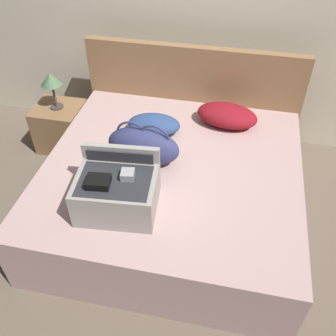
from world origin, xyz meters
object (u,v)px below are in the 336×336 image
(hard_case_large, at_px, (117,191))
(nightstand, at_px, (62,127))
(table_lamp, at_px, (51,81))
(pillow_center_head, at_px, (154,125))
(pillow_near_headboard, at_px, (227,115))
(duffel_bag, at_px, (143,146))
(bed, at_px, (172,190))

(hard_case_large, xyz_separation_m, nightstand, (-0.97, 1.13, -0.44))
(table_lamp, bearing_deg, pillow_center_head, -15.75)
(pillow_near_headboard, relative_size, table_lamp, 1.45)
(pillow_near_headboard, bearing_deg, nightstand, 178.57)
(pillow_center_head, height_order, nightstand, pillow_center_head)
(pillow_center_head, xyz_separation_m, table_lamp, (-1.01, 0.28, 0.13))
(hard_case_large, distance_m, pillow_near_headboard, 1.25)
(duffel_bag, height_order, table_lamp, duffel_bag)
(pillow_near_headboard, distance_m, pillow_center_head, 0.62)
(duffel_bag, relative_size, pillow_near_headboard, 1.09)
(pillow_center_head, bearing_deg, pillow_near_headboard, 23.26)
(pillow_near_headboard, bearing_deg, bed, -118.84)
(pillow_center_head, distance_m, table_lamp, 1.05)
(hard_case_large, xyz_separation_m, duffel_bag, (0.05, 0.48, 0.00))
(duffel_bag, relative_size, table_lamp, 1.59)
(duffel_bag, relative_size, nightstand, 1.25)
(table_lamp, bearing_deg, duffel_bag, -32.78)
(hard_case_large, xyz_separation_m, pillow_near_headboard, (0.61, 1.09, -0.06))
(duffel_bag, height_order, nightstand, duffel_bag)
(hard_case_large, bearing_deg, nightstand, 125.02)
(pillow_near_headboard, distance_m, table_lamp, 1.58)
(bed, bearing_deg, nightstand, 151.72)
(hard_case_large, relative_size, duffel_bag, 0.98)
(nightstand, bearing_deg, hard_case_large, -49.51)
(nightstand, bearing_deg, pillow_center_head, -15.75)
(pillow_center_head, bearing_deg, nightstand, 164.25)
(bed, xyz_separation_m, duffel_bag, (-0.21, 0.01, 0.41))
(bed, distance_m, duffel_bag, 0.46)
(hard_case_large, bearing_deg, pillow_center_head, 82.05)
(pillow_near_headboard, bearing_deg, table_lamp, 178.57)
(hard_case_large, bearing_deg, table_lamp, 125.02)
(bed, distance_m, pillow_center_head, 0.55)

